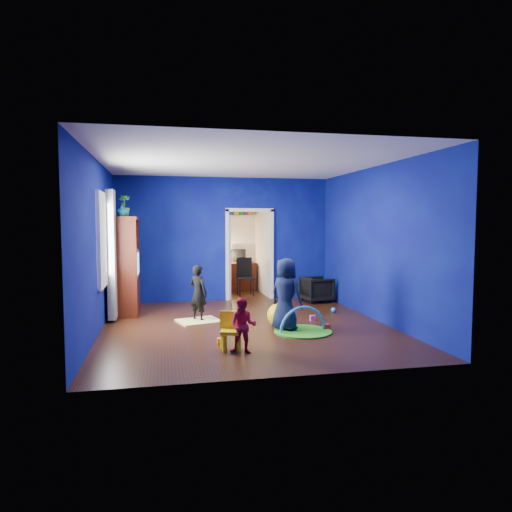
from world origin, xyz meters
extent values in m
cube|color=black|center=(0.00, 0.00, 0.00)|extent=(5.00, 5.50, 0.01)
cube|color=white|center=(0.00, 0.00, 2.90)|extent=(5.00, 5.50, 0.01)
cube|color=#090969|center=(0.00, 2.75, 1.45)|extent=(5.00, 0.02, 2.90)
cube|color=#090969|center=(0.00, -2.75, 1.45)|extent=(5.00, 0.02, 2.90)
cube|color=#090969|center=(-2.50, 0.00, 1.45)|extent=(0.02, 5.50, 2.90)
cube|color=#090969|center=(2.50, 0.00, 1.45)|extent=(0.02, 5.50, 2.90)
imported|color=black|center=(2.07, 2.08, 0.29)|extent=(0.73, 0.71, 0.58)
imported|color=black|center=(-0.80, 0.60, 0.53)|extent=(0.45, 0.45, 1.06)
imported|color=#0E1135|center=(0.61, -0.47, 0.62)|extent=(0.69, 0.72, 1.24)
imported|color=red|center=(-0.34, -1.67, 0.40)|extent=(0.46, 0.41, 0.79)
imported|color=#0B555E|center=(-2.20, 1.30, 2.07)|extent=(0.25, 0.25, 0.22)
imported|color=#308532|center=(-2.20, 1.82, 2.19)|extent=(0.30, 0.30, 0.46)
cube|color=#3E180A|center=(-2.20, 1.60, 0.98)|extent=(0.58, 1.14, 1.96)
cube|color=silver|center=(-2.16, 1.60, 1.02)|extent=(0.46, 0.70, 0.54)
cube|color=#F2E07A|center=(-0.80, 0.50, 0.01)|extent=(0.89, 0.79, 0.03)
sphere|color=yellow|center=(0.56, -0.22, 0.22)|extent=(0.43, 0.43, 0.43)
cube|color=yellow|center=(-0.49, -1.47, 0.25)|extent=(0.34, 0.34, 0.50)
cylinder|color=green|center=(0.86, -0.66, 0.01)|extent=(0.97, 0.97, 0.03)
torus|color=#3F8CD8|center=(0.86, -0.66, 0.02)|extent=(0.86, 0.19, 0.87)
cube|color=white|center=(-2.48, 0.35, 1.55)|extent=(0.03, 0.95, 1.55)
cube|color=slate|center=(-2.37, 0.90, 1.25)|extent=(0.14, 0.42, 2.40)
cube|color=white|center=(0.60, 2.75, 1.05)|extent=(1.16, 0.10, 2.10)
cube|color=#3D140A|center=(0.60, 4.26, 0.38)|extent=(0.88, 0.44, 0.75)
cube|color=black|center=(0.60, 4.38, 0.95)|extent=(0.40, 0.05, 0.32)
sphere|color=#FFD88C|center=(0.32, 4.32, 0.93)|extent=(0.14, 0.14, 0.14)
cube|color=black|center=(0.60, 3.30, 0.46)|extent=(0.40, 0.40, 0.92)
cube|color=white|center=(0.60, 4.37, 2.02)|extent=(0.88, 0.24, 0.04)
cube|color=red|center=(1.32, -0.58, 0.05)|extent=(0.10, 0.08, 0.10)
sphere|color=blue|center=(1.98, 0.81, 0.06)|extent=(0.11, 0.11, 0.11)
cube|color=orange|center=(-0.60, -1.16, 0.05)|extent=(0.10, 0.08, 0.10)
sphere|color=green|center=(0.92, 0.75, 0.06)|extent=(0.11, 0.11, 0.11)
cube|color=#B945B3|center=(1.31, 0.17, 0.05)|extent=(0.10, 0.08, 0.10)
camera|label=1|loc=(-1.45, -7.92, 1.86)|focal=32.00mm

